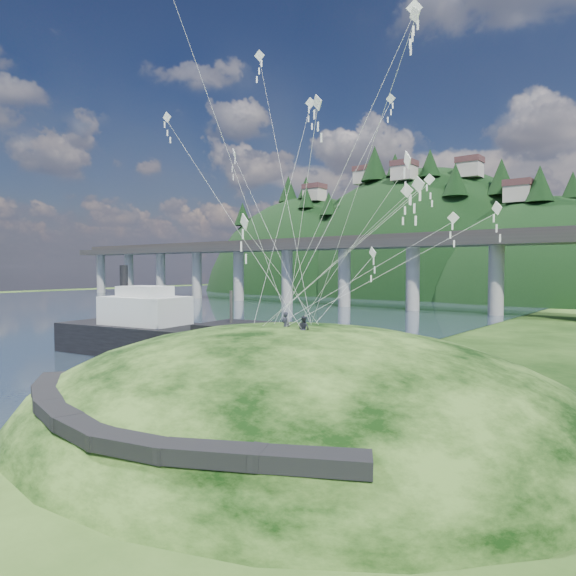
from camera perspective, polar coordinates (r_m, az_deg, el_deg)
The scene contains 10 objects.
ground at distance 35.24m, azimuth -11.48°, elevation -11.60°, with size 320.00×320.00×0.00m, color black.
water at distance 111.47m, azimuth -23.46°, elevation -2.17°, with size 240.00×240.00×0.00m, color #2F4157.
grass_hill at distance 31.69m, azimuth 1.17°, elevation -15.99°, with size 36.00×32.00×13.00m.
footpath at distance 23.30m, azimuth -18.38°, elevation -13.69°, with size 22.29×5.84×0.83m.
bridge at distance 106.00m, azimuth 8.83°, elevation 3.02°, with size 160.00×11.00×15.00m.
far_ridge at distance 160.88m, azimuth 12.75°, elevation -3.35°, with size 153.00×70.00×94.50m.
work_barge at distance 49.69m, azimuth -13.13°, elevation -4.99°, with size 25.46×10.90×8.63m.
wooden_dock at distance 39.89m, azimuth -8.18°, elevation -9.24°, with size 14.74×7.13×1.06m.
kite_flyers at distance 29.38m, azimuth 0.93°, elevation -2.93°, with size 2.36×0.96×1.70m.
kite_swarm at distance 31.18m, azimuth 5.33°, elevation 16.36°, with size 19.49×15.59×18.72m.
Camera 1 is at (26.30, -21.86, 8.49)m, focal length 32.00 mm.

